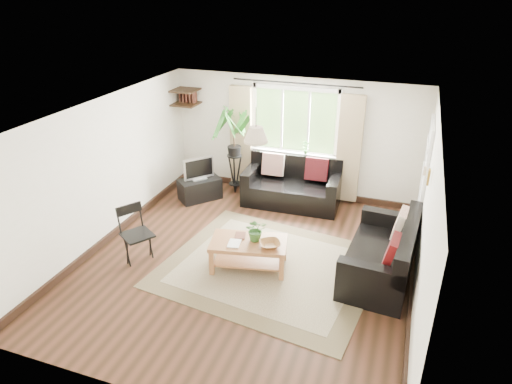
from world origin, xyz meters
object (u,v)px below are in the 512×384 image
(sofa_back, at_px, (292,183))
(folding_chair, at_px, (137,236))
(sofa_right, at_px, (381,250))
(tv_stand, at_px, (200,189))
(palm_stand, at_px, (234,152))
(coffee_table, at_px, (249,254))

(sofa_back, xyz_separation_m, folding_chair, (-1.74, -2.76, 0.02))
(sofa_back, distance_m, sofa_right, 2.66)
(tv_stand, xyz_separation_m, folding_chair, (0.07, -2.35, 0.24))
(tv_stand, bearing_deg, palm_stand, -5.80)
(sofa_right, relative_size, palm_stand, 1.02)
(sofa_back, xyz_separation_m, tv_stand, (-1.81, -0.41, -0.22))
(folding_chair, bearing_deg, sofa_right, -43.52)
(palm_stand, height_order, folding_chair, palm_stand)
(folding_chair, bearing_deg, coffee_table, -43.86)
(sofa_back, bearing_deg, coffee_table, -93.06)
(sofa_right, relative_size, coffee_table, 1.58)
(sofa_back, distance_m, coffee_table, 2.37)
(coffee_table, height_order, palm_stand, palm_stand)
(sofa_back, height_order, tv_stand, sofa_back)
(sofa_right, relative_size, folding_chair, 2.00)
(sofa_back, bearing_deg, palm_stand, 172.67)
(sofa_right, relative_size, tv_stand, 2.26)
(palm_stand, bearing_deg, coffee_table, -63.88)
(sofa_back, bearing_deg, folding_chair, -124.27)
(coffee_table, distance_m, folding_chair, 1.76)
(sofa_back, height_order, folding_chair, folding_chair)
(coffee_table, xyz_separation_m, folding_chair, (-1.70, -0.40, 0.22))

